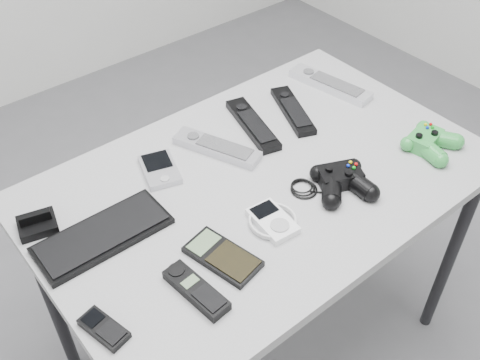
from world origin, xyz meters
TOP-DOWN VIEW (x-y plane):
  - floor at (0.00, 0.00)m, footprint 3.50×3.50m
  - desk at (-0.10, -0.04)m, footprint 1.07×0.69m
  - pda_keyboard at (-0.48, 0.03)m, footprint 0.28×0.12m
  - dock_bracket at (-0.57, 0.14)m, footprint 0.09×0.09m
  - pda at (-0.27, 0.13)m, footprint 0.11×0.14m
  - remote_silver_a at (-0.12, 0.10)m, footprint 0.14×0.23m
  - remote_black_a at (0.01, 0.12)m, footprint 0.11×0.24m
  - remote_black_b at (0.14, 0.10)m, footprint 0.13×0.22m
  - remote_silver_b at (0.30, 0.13)m, footprint 0.10×0.26m
  - mobile_phone at (-0.59, -0.18)m, footprint 0.07×0.11m
  - cordless_handset at (-0.41, -0.21)m, footprint 0.06×0.15m
  - calculator at (-0.32, -0.18)m, footprint 0.11×0.17m
  - mp3_player at (-0.17, -0.17)m, footprint 0.12×0.12m
  - controller_black at (0.03, -0.18)m, footprint 0.27×0.23m
  - controller_green at (0.30, -0.22)m, footprint 0.15×0.16m

SIDE VIEW (x-z plane):
  - floor at x=0.00m, z-range 0.00..0.00m
  - desk at x=-0.10m, z-range 0.30..1.01m
  - calculator at x=-0.32m, z-range 0.72..0.73m
  - mobile_phone at x=-0.59m, z-range 0.72..0.73m
  - pda_keyboard at x=-0.48m, z-range 0.72..0.73m
  - pda at x=-0.27m, z-range 0.72..0.73m
  - mp3_player at x=-0.17m, z-range 0.72..0.74m
  - remote_black_b at x=0.14m, z-range 0.72..0.74m
  - cordless_handset at x=-0.41m, z-range 0.72..0.74m
  - remote_black_a at x=0.01m, z-range 0.72..0.74m
  - remote_silver_a at x=-0.12m, z-range 0.72..0.74m
  - remote_silver_b at x=0.30m, z-range 0.72..0.74m
  - dock_bracket at x=-0.57m, z-range 0.72..0.76m
  - controller_green at x=0.30m, z-range 0.72..0.76m
  - controller_black at x=0.03m, z-range 0.72..0.76m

